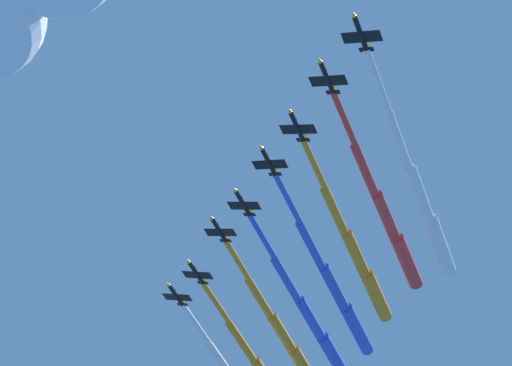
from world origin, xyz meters
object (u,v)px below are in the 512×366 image
object	(u,v)px
jet_port_inner	(389,222)
jet_port_mid	(337,293)
jet_lead	(422,200)
jet_port_outer	(285,337)
jet_starboard_inner	(358,259)
jet_starboard_mid	(314,324)

from	to	relation	value
jet_port_inner	jet_port_mid	world-z (taller)	jet_port_mid
jet_port_mid	jet_lead	bearing A→B (deg)	-166.98
jet_port_outer	jet_port_inner	bearing A→B (deg)	-166.61
jet_port_inner	jet_port_mid	xyz separation A→B (m)	(28.41, 4.18, 0.13)
jet_lead	jet_port_outer	xyz separation A→B (m)	(61.19, 16.89, 2.78)
jet_lead	jet_starboard_inner	size ratio (longest dim) A/B	1.08
jet_starboard_inner	jet_port_outer	size ratio (longest dim) A/B	1.00
jet_starboard_mid	jet_port_outer	size ratio (longest dim) A/B	1.05
jet_port_inner	jet_starboard_inner	distance (m)	13.26
jet_port_mid	jet_port_outer	size ratio (longest dim) A/B	1.07
jet_port_inner	jet_starboard_inner	size ratio (longest dim) A/B	1.01
jet_lead	jet_port_inner	bearing A→B (deg)	25.33
jet_lead	jet_port_inner	size ratio (longest dim) A/B	1.07
jet_starboard_mid	jet_port_mid	bearing A→B (deg)	-166.02
jet_lead	jet_starboard_inner	bearing A→B (deg)	20.46
jet_lead	jet_starboard_mid	distance (m)	51.70
jet_port_mid	jet_starboard_inner	bearing A→B (deg)	-178.32
jet_starboard_inner	jet_port_mid	size ratio (longest dim) A/B	0.93
jet_starboard_mid	jet_port_outer	xyz separation A→B (m)	(10.87, 5.04, 2.66)
jet_starboard_mid	jet_lead	bearing A→B (deg)	-166.75
jet_starboard_inner	jet_starboard_mid	size ratio (longest dim) A/B	0.95
jet_lead	jet_port_outer	size ratio (longest dim) A/B	1.08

